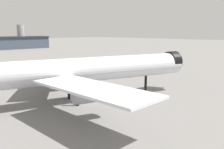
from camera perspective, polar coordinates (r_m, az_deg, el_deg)
name	(u,v)px	position (r m, az deg, el deg)	size (l,w,h in m)	color
ground	(90,102)	(63.82, -5.16, -6.32)	(900.00, 900.00, 0.00)	slate
airliner_near_gate	(82,71)	(62.99, -7.03, 0.91)	(65.67, 58.77, 18.20)	silver
service_truck_front	(38,73)	(101.85, -16.76, 0.44)	(2.87, 5.63, 3.00)	black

